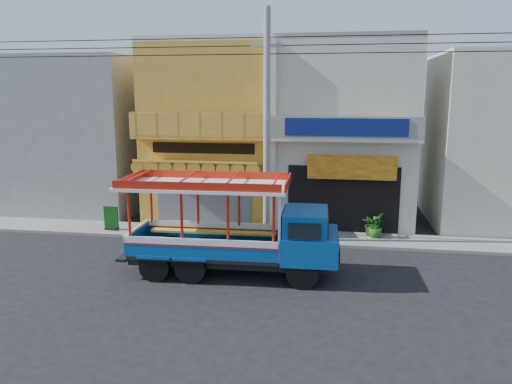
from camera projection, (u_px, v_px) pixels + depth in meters
ground at (282, 272)px, 16.64m from camera, size 90.00×90.00×0.00m
sidewalk at (293, 237)px, 20.50m from camera, size 30.00×2.00×0.12m
shophouse_left at (219, 130)px, 24.17m from camera, size 6.00×7.50×8.24m
shophouse_right at (344, 132)px, 23.24m from camera, size 6.00×6.75×8.24m
party_pilaster at (272, 139)px, 20.71m from camera, size 0.35×0.30×8.00m
filler_building_left at (85, 134)px, 25.37m from camera, size 6.00×6.00×7.60m
filler_building_right at (503, 140)px, 22.23m from camera, size 6.00×6.00×7.60m
utility_pole at (271, 115)px, 18.99m from camera, size 28.00×0.26×9.00m
songthaew_truck at (247, 229)px, 16.08m from camera, size 7.04×2.52×3.26m
green_sign at (111, 220)px, 21.31m from camera, size 0.66×0.37×1.01m
potted_plant_a at (372, 224)px, 20.49m from camera, size 1.12×1.12×0.94m
potted_plant_c at (376, 226)px, 20.14m from camera, size 0.68×0.68×0.95m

